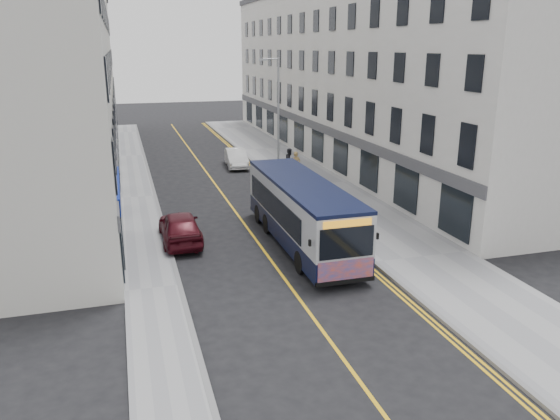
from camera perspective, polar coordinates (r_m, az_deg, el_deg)
ground at (r=22.74m, az=-0.67°, el=-5.66°), size 140.00×140.00×0.00m
pavement_east at (r=35.43m, az=3.84°, el=2.66°), size 4.50×64.00×0.12m
pavement_west at (r=33.38m, az=-14.62°, el=1.26°), size 2.00×64.00×0.12m
kerb_east at (r=34.74m, az=0.35°, el=2.42°), size 0.18×64.00×0.13m
kerb_west at (r=33.42m, az=-12.91°, el=1.41°), size 0.18×64.00×0.13m
road_centre_line at (r=33.87m, az=-6.15°, el=1.84°), size 0.12×64.00×0.01m
road_dbl_yellow_inner at (r=34.63m, az=-0.36°, el=2.27°), size 0.10×64.00×0.01m
road_dbl_yellow_outer at (r=34.69m, az=-0.04°, el=2.29°), size 0.10×64.00×0.01m
terrace_east at (r=44.72m, az=6.47°, el=13.88°), size 6.00×46.00×13.00m
terrace_west at (r=41.44m, az=-21.45°, el=12.64°), size 6.00×46.00×13.00m
streetlamp at (r=35.88m, az=-0.30°, el=9.90°), size 1.32×0.18×8.00m
city_bus at (r=24.37m, az=2.28°, el=-0.06°), size 2.39×10.23×2.97m
bicycle at (r=26.68m, az=6.63°, el=-0.83°), size 2.18×1.37×1.08m
pedestrian_near at (r=36.85m, az=1.71°, el=4.75°), size 0.75×0.62×1.78m
pedestrian_far at (r=38.33m, az=1.02°, el=5.19°), size 1.06×1.03×1.72m
car_white at (r=40.93m, az=-4.59°, el=5.44°), size 1.75×4.18×1.34m
car_maroon at (r=25.36m, az=-10.40°, el=-1.74°), size 1.76×4.36×1.48m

